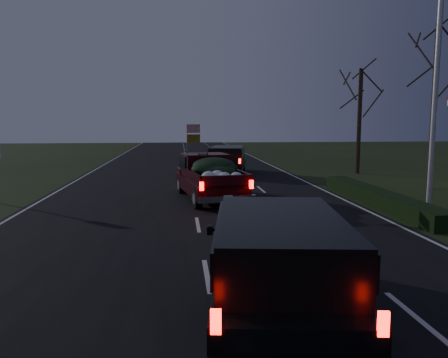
{
  "coord_description": "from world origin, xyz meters",
  "views": [
    {
      "loc": [
        -0.58,
        -14.57,
        3.5
      ],
      "look_at": [
        1.11,
        2.09,
        1.3
      ],
      "focal_mm": 35.0,
      "sensor_mm": 36.0,
      "label": 1
    }
  ],
  "objects_px": {
    "lead_suv": "(227,157)",
    "rear_suv": "(279,255)",
    "light_pole": "(437,71)",
    "pickup_truck": "(209,174)"
  },
  "relations": [
    {
      "from": "light_pole",
      "to": "pickup_truck",
      "type": "distance_m",
      "value": 10.24
    },
    {
      "from": "light_pole",
      "to": "lead_suv",
      "type": "xyz_separation_m",
      "value": [
        -6.88,
        12.59,
        -4.35
      ]
    },
    {
      "from": "light_pole",
      "to": "pickup_truck",
      "type": "bearing_deg",
      "value": 160.86
    },
    {
      "from": "rear_suv",
      "to": "pickup_truck",
      "type": "bearing_deg",
      "value": 99.4
    },
    {
      "from": "pickup_truck",
      "to": "lead_suv",
      "type": "bearing_deg",
      "value": 69.8
    },
    {
      "from": "light_pole",
      "to": "rear_suv",
      "type": "bearing_deg",
      "value": -132.08
    },
    {
      "from": "lead_suv",
      "to": "rear_suv",
      "type": "xyz_separation_m",
      "value": [
        -1.48,
        -21.85,
        0.02
      ]
    },
    {
      "from": "light_pole",
      "to": "lead_suv",
      "type": "height_order",
      "value": "light_pole"
    },
    {
      "from": "lead_suv",
      "to": "rear_suv",
      "type": "bearing_deg",
      "value": -82.48
    },
    {
      "from": "light_pole",
      "to": "lead_suv",
      "type": "bearing_deg",
      "value": 118.65
    }
  ]
}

